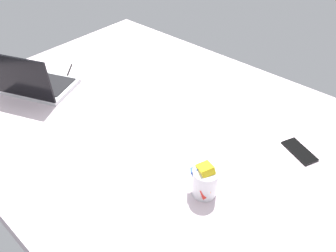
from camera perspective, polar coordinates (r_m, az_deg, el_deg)
name	(u,v)px	position (r cm, az deg, el deg)	size (l,w,h in cm)	color
bed_mattress	(149,129)	(146.02, -3.66, -0.53)	(180.00, 140.00, 18.00)	silver
laptop	(35,83)	(166.21, -23.52, 7.29)	(39.33, 33.99, 23.00)	#B7BABC
snack_cup	(204,181)	(105.40, 6.83, -10.11)	(10.48, 9.03, 13.85)	silver
cell_phone	(299,151)	(132.52, 23.32, -4.33)	(6.80, 14.00, 0.80)	black
charger_cable	(69,72)	(178.56, -18.03, 9.58)	(17.00, 0.60, 0.60)	black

